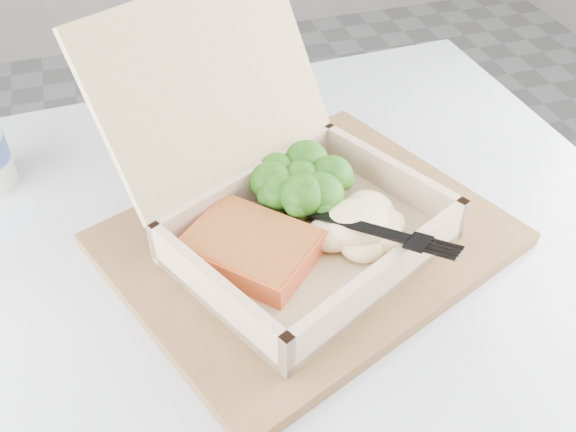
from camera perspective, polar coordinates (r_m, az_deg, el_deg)
name	(u,v)px	position (r m, az deg, el deg)	size (l,w,h in m)	color
cafe_table	(283,415)	(0.76, -0.49, -17.31)	(0.87, 0.87, 0.74)	black
serving_tray	(307,240)	(0.65, 1.73, -2.11)	(0.37, 0.29, 0.02)	brown
takeout_container	(276,185)	(0.62, -1.06, 2.79)	(0.34, 0.36, 0.21)	tan
salmon_fillet	(251,247)	(0.60, -3.31, -2.80)	(0.09, 0.12, 0.02)	#F35E2F
broccoli_pile	(301,184)	(0.66, 1.20, 2.82)	(0.11, 0.11, 0.04)	#367D1B
mashed_potatoes	(357,223)	(0.62, 6.16, -0.67)	(0.10, 0.09, 0.04)	beige
plastic_fork	(333,215)	(0.60, 4.01, 0.10)	(0.11, 0.15, 0.03)	black
receipt	(228,135)	(0.81, -5.35, 7.18)	(0.07, 0.14, 0.00)	white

